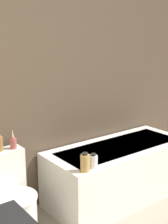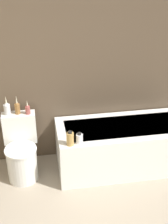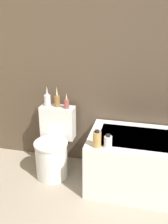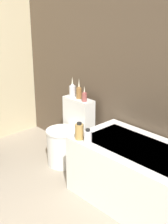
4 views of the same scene
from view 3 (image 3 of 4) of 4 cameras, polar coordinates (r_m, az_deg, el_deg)
name	(u,v)px [view 3 (image 3 of 4)]	position (r m, az deg, el deg)	size (l,w,h in m)	color
wall_back_tiled	(104,54)	(2.82, 4.31, 12.42)	(6.40, 0.06, 2.60)	brown
bathtub	(166,165)	(2.80, 17.40, -11.05)	(1.56, 0.68, 0.57)	white
toilet	(54,147)	(2.95, -6.64, -7.68)	(0.38, 0.51, 0.74)	white
vase_gold	(47,99)	(2.93, -7.99, 2.83)	(0.07, 0.07, 0.23)	silver
vase_silver	(57,100)	(2.89, -5.87, 2.63)	(0.06, 0.06, 0.23)	olive
vase_bronze	(67,103)	(2.84, -3.82, 1.95)	(0.06, 0.06, 0.18)	#994C47
shampoo_bottle_tall	(97,139)	(2.40, 2.83, -5.94)	(0.08, 0.08, 0.17)	tan
shampoo_bottle_short	(108,142)	(2.40, 5.25, -6.42)	(0.07, 0.07, 0.13)	silver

